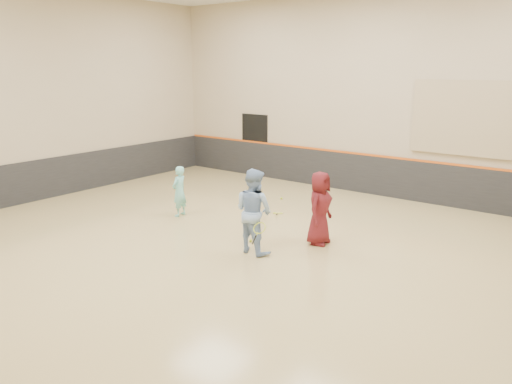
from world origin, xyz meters
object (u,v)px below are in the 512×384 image
Objects in this scene: girl at (179,191)px; instructor at (254,211)px; spare_racket at (278,211)px; young_man at (320,208)px.

instructor is at bearing 65.29° from girl.
instructor is (3.16, -0.91, 0.24)m from girl.
girl is at bearing -138.77° from spare_racket.
girl is 4.03m from young_man.
girl is 2.27× the size of spare_racket.
girl is at bearing 88.91° from young_man.
girl reaches higher than spare_racket.
girl is at bearing -9.09° from instructor.
girl is 0.74× the size of instructor.
girl is 2.68m from spare_racket.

